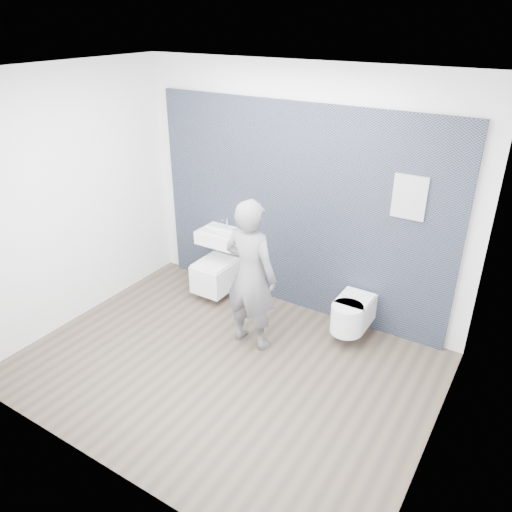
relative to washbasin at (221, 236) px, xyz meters
The scene contains 8 objects.
ground 1.72m from the washbasin, 53.89° to the right, with size 4.00×4.00×0.00m, color brown.
room_shell 1.82m from the washbasin, 53.89° to the right, with size 4.00×4.00×4.00m.
tile_wall 1.21m from the washbasin, 14.08° to the left, with size 3.60×0.06×2.40m, color black.
washbasin is the anchor object (origin of this frame).
toilet_square 0.46m from the washbasin, 90.00° to the right, with size 0.41×0.60×0.77m.
toilet_rounded 1.84m from the washbasin, ahead, with size 0.35×0.60×0.32m.
info_placard 2.28m from the washbasin, ahead, with size 0.33×0.03×0.44m, color white.
visitor 1.16m from the washbasin, 39.27° to the right, with size 0.60×0.39×1.64m, color slate.
Camera 1 is at (2.40, -3.24, 3.23)m, focal length 35.00 mm.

